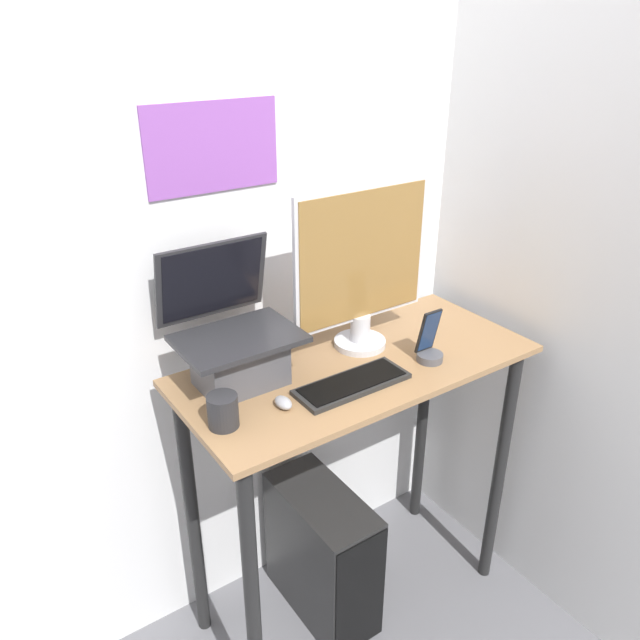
{
  "coord_description": "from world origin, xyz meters",
  "views": [
    {
      "loc": [
        -1.02,
        -1.04,
        1.94
      ],
      "look_at": [
        -0.14,
        0.25,
        1.19
      ],
      "focal_mm": 35.0,
      "sensor_mm": 36.0,
      "label": 1
    }
  ],
  "objects_px": {
    "keyboard": "(352,384)",
    "mouse": "(283,403)",
    "monitor": "(362,270)",
    "computer_tower": "(322,553)",
    "cell_phone": "(429,347)",
    "laptop": "(236,348)"
  },
  "relations": [
    {
      "from": "monitor",
      "to": "cell_phone",
      "type": "height_order",
      "value": "monitor"
    },
    {
      "from": "laptop",
      "to": "cell_phone",
      "type": "relative_size",
      "value": 2.34
    },
    {
      "from": "mouse",
      "to": "keyboard",
      "type": "bearing_deg",
      "value": -5.16
    },
    {
      "from": "laptop",
      "to": "computer_tower",
      "type": "bearing_deg",
      "value": -16.18
    },
    {
      "from": "monitor",
      "to": "keyboard",
      "type": "xyz_separation_m",
      "value": [
        -0.17,
        -0.18,
        -0.25
      ]
    },
    {
      "from": "monitor",
      "to": "computer_tower",
      "type": "height_order",
      "value": "monitor"
    },
    {
      "from": "mouse",
      "to": "cell_phone",
      "type": "height_order",
      "value": "cell_phone"
    },
    {
      "from": "mouse",
      "to": "cell_phone",
      "type": "relative_size",
      "value": 0.38
    },
    {
      "from": "keyboard",
      "to": "computer_tower",
      "type": "height_order",
      "value": "keyboard"
    },
    {
      "from": "monitor",
      "to": "mouse",
      "type": "xyz_separation_m",
      "value": [
        -0.38,
        -0.16,
        -0.24
      ]
    },
    {
      "from": "keyboard",
      "to": "mouse",
      "type": "xyz_separation_m",
      "value": [
        -0.21,
        0.02,
        0.01
      ]
    },
    {
      "from": "laptop",
      "to": "monitor",
      "type": "bearing_deg",
      "value": -3.45
    },
    {
      "from": "monitor",
      "to": "mouse",
      "type": "bearing_deg",
      "value": -156.8
    },
    {
      "from": "keyboard",
      "to": "mouse",
      "type": "height_order",
      "value": "mouse"
    },
    {
      "from": "laptop",
      "to": "mouse",
      "type": "distance_m",
      "value": 0.21
    },
    {
      "from": "laptop",
      "to": "keyboard",
      "type": "bearing_deg",
      "value": -39.7
    },
    {
      "from": "laptop",
      "to": "computer_tower",
      "type": "relative_size",
      "value": 0.77
    },
    {
      "from": "computer_tower",
      "to": "cell_phone",
      "type": "bearing_deg",
      "value": -27.19
    },
    {
      "from": "monitor",
      "to": "keyboard",
      "type": "relative_size",
      "value": 1.51
    },
    {
      "from": "monitor",
      "to": "computer_tower",
      "type": "distance_m",
      "value": 1.03
    },
    {
      "from": "monitor",
      "to": "computer_tower",
      "type": "relative_size",
      "value": 1.02
    },
    {
      "from": "monitor",
      "to": "mouse",
      "type": "distance_m",
      "value": 0.48
    }
  ]
}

